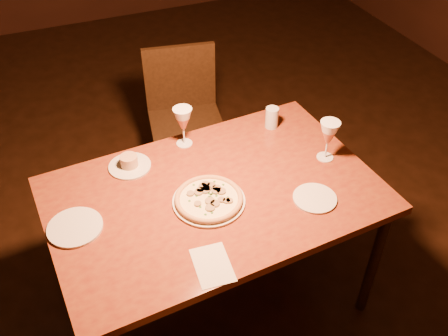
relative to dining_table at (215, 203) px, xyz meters
name	(u,v)px	position (x,y,z in m)	size (l,w,h in m)	color
floor	(187,268)	(-0.08, 0.23, -0.69)	(7.00, 7.00, 0.00)	black
dining_table	(215,203)	(0.00, 0.00, 0.00)	(1.47, 1.00, 0.76)	brown
chair_far	(185,114)	(0.19, 0.97, -0.18)	(0.50, 0.50, 0.90)	black
pizza_plate	(209,199)	(-0.04, -0.05, 0.09)	(0.31, 0.31, 0.03)	silver
ramekin_saucer	(129,163)	(-0.30, 0.31, 0.09)	(0.19, 0.19, 0.06)	silver
wine_glass_far	(183,127)	(-0.01, 0.38, 0.17)	(0.09, 0.09, 0.20)	#BA6B4D
wine_glass_right	(328,140)	(0.57, 0.02, 0.17)	(0.09, 0.09, 0.20)	#BA6B4D
water_tumbler	(272,118)	(0.45, 0.34, 0.12)	(0.07, 0.07, 0.11)	silver
side_plate_left	(75,227)	(-0.59, 0.02, 0.07)	(0.22, 0.22, 0.01)	silver
side_plate_near	(315,198)	(0.38, -0.21, 0.07)	(0.19, 0.19, 0.01)	silver
menu_card	(213,265)	(-0.15, -0.37, 0.07)	(0.13, 0.20, 0.00)	beige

